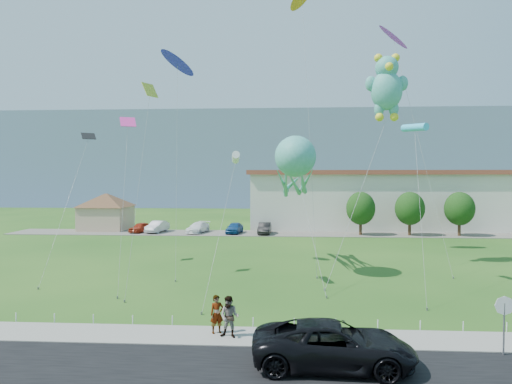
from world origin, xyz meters
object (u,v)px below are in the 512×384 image
parked_car_red (141,227)px  octopus_kite (295,167)px  stop_sign (504,311)px  pavilion (106,208)px  pedestrian_left (217,314)px  parked_car_silver (157,227)px  suv (334,345)px  parked_car_white (198,227)px  warehouse (461,199)px  teddy_bear_kite (387,86)px  parked_car_blue (234,228)px  pedestrian_right (230,317)px  parked_car_black (265,228)px

parked_car_red → octopus_kite: bearing=-31.7°
stop_sign → parked_car_red: stop_sign is taller
pavilion → stop_sign: size_ratio=3.68×
pedestrian_left → parked_car_red: 40.52m
parked_car_silver → stop_sign: bearing=-46.8°
suv → parked_car_white: 42.93m
warehouse → parked_car_silver: size_ratio=13.67×
octopus_kite → teddy_bear_kite: size_ratio=0.78×
parked_car_blue → octopus_kite: octopus_kite is taller
pedestrian_right → warehouse: bearing=71.2°
warehouse → parked_car_black: (-27.99, -9.58, -3.36)m
suv → parked_car_red: suv is taller
parked_car_silver → octopus_kite: size_ratio=0.33×
pedestrian_right → stop_sign: bearing=5.9°
suv → parked_car_white: suv is taller
parked_car_silver → parked_car_white: parked_car_silver is taller
octopus_kite → suv: bearing=-86.5°
pedestrian_left → parked_car_black: size_ratio=0.41×
parked_car_black → teddy_bear_kite: 26.43m
pedestrian_left → parked_car_white: pedestrian_left is taller
warehouse → suv: bearing=-115.3°
warehouse → parked_car_red: bearing=-168.4°
stop_sign → pedestrian_right: stop_sign is taller
pavilion → warehouse: warehouse is taller
pavilion → stop_sign: bearing=-51.6°
pedestrian_right → parked_car_silver: size_ratio=0.42×
parked_car_red → octopus_kite: 31.25m
warehouse → pedestrian_left: warehouse is taller
pedestrian_right → parked_car_white: pedestrian_right is taller
stop_sign → pedestrian_left: size_ratio=1.42×
pavilion → parked_car_silver: 8.73m
teddy_bear_kite → parked_car_silver: bearing=140.7°
pedestrian_right → octopus_kite: size_ratio=0.14×
parked_car_red → parked_car_silver: size_ratio=0.84×
parked_car_white → parked_car_red: bearing=-166.6°
pedestrian_left → parked_car_black: pedestrian_left is taller
parked_car_black → pavilion: bearing=172.6°
pedestrian_right → octopus_kite: bearing=89.4°
pavilion → suv: pavilion is taller
parked_car_white → suv: bearing=-59.8°
parked_car_white → pavilion: bearing=-180.0°
pedestrian_left → pedestrian_right: pedestrian_right is taller
warehouse → teddy_bear_kite: bearing=-120.5°
parked_car_blue → pavilion: bearing=177.5°
parked_car_red → parked_car_silver: parked_car_silver is taller
parked_car_silver → teddy_bear_kite: size_ratio=0.26×
parked_car_red → parked_car_white: parked_car_white is taller
octopus_kite → pedestrian_left: bearing=-105.5°
parked_car_red → parked_car_white: size_ratio=0.81×
octopus_kite → teddy_bear_kite: teddy_bear_kite is taller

